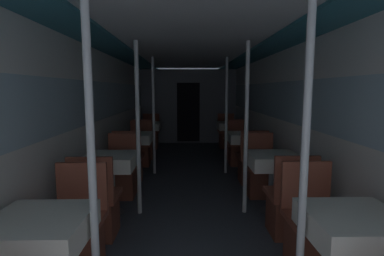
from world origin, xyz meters
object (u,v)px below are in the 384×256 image
object	(u,v)px
chair_left_near_1	(97,211)
dining_table_right_2	(245,139)
dining_table_left_0	(40,234)
dining_table_right_0	(354,231)
chair_left_far_3	(151,137)
support_pole_left_1	(138,130)
support_pole_left_0	(92,169)
dining_table_right_1	(273,163)
chair_right_far_0	(312,236)
support_pole_right_2	(226,116)
chair_left_far_0	(77,238)
chair_left_far_1	(122,177)
support_pole_right_0	(304,167)
support_pole_right_1	(246,129)
chair_right_near_3	(234,146)
chair_left_near_3	(144,146)
chair_right_far_2	(238,151)
chair_left_far_2	(140,151)
dining_table_left_3	(147,127)
chair_right_near_1	(289,209)
chair_left_near_2	(129,167)
dining_table_left_2	(135,140)
dining_table_left_1	(111,164)
dining_table_right_3	(230,127)
chair_right_far_3	(227,137)
support_pole_left_2	(154,116)
chair_right_far_1	(260,176)
chair_right_near_2	(251,166)

from	to	relation	value
chair_left_near_1	dining_table_right_2	world-z (taller)	chair_left_near_1
dining_table_left_0	dining_table_right_0	size ratio (longest dim) A/B	1.00
chair_left_far_3	support_pole_left_1	bearing A→B (deg)	94.70
support_pole_left_0	chair_left_far_3	world-z (taller)	support_pole_left_0
dining_table_right_1	chair_right_far_0	bearing A→B (deg)	-90.00
support_pole_right_2	chair_left_far_0	bearing A→B (deg)	-119.13
chair_left_far_1	support_pole_right_0	xyz separation A→B (m)	(1.64, -2.37, 0.76)
dining_table_right_0	support_pole_right_0	xyz separation A→B (m)	(-0.34, -0.00, 0.42)
support_pole_right_0	support_pole_right_1	bearing A→B (deg)	90.00
chair_left_near_1	chair_left_far_1	bearing A→B (deg)	90.00
dining_table_right_2	chair_right_near_3	size ratio (longest dim) A/B	0.83
chair_left_near_3	chair_left_far_1	bearing A→B (deg)	-90.00
chair_left_far_1	support_pole_left_1	size ratio (longest dim) A/B	0.43
chair_right_far_2	support_pole_right_0	bearing A→B (deg)	85.30
chair_left_far_2	dining_table_left_3	distance (m)	1.22
support_pole_left_0	chair_right_far_2	world-z (taller)	support_pole_left_0
dining_table_right_0	chair_right_near_1	bearing A→B (deg)	90.00
support_pole_left_0	chair_right_near_1	world-z (taller)	support_pole_left_0
chair_left_far_2	dining_table_right_2	bearing A→B (deg)	163.14
chair_left_near_2	chair_left_far_2	world-z (taller)	same
chair_left_far_3	dining_table_right_0	world-z (taller)	chair_left_far_3
chair_left_far_2	chair_left_far_3	distance (m)	1.77
dining_table_right_0	support_pole_right_1	xyz separation A→B (m)	(-0.34, 1.77, 0.42)
chair_left_near_2	dining_table_right_2	size ratio (longest dim) A/B	1.20
chair_right_far_0	dining_table_left_2	bearing A→B (deg)	-56.06
chair_left_far_2	chair_right_near_3	size ratio (longest dim) A/B	1.00
dining_table_left_1	chair_left_far_1	distance (m)	0.69
support_pole_left_0	dining_table_right_0	size ratio (longest dim) A/B	2.82
chair_left_far_3	support_pole_right_2	bearing A→B (deg)	124.67
chair_right_near_1	dining_table_right_3	size ratio (longest dim) A/B	1.20
chair_left_near_2	dining_table_right_0	distance (m)	3.56
chair_left_far_0	chair_left_near_1	xyz separation A→B (m)	(0.00, 0.57, 0.00)
support_pole_left_1	chair_right_far_2	size ratio (longest dim) A/B	2.35
support_pole_left_0	dining_table_left_1	distance (m)	1.85
dining_table_left_0	chair_left_near_2	size ratio (longest dim) A/B	0.83
chair_right_far_3	dining_table_left_3	bearing A→B (deg)	16.86
support_pole_left_1	chair_right_near_3	bearing A→B (deg)	60.87
chair_left_near_2	chair_left_near_1	bearing A→B (deg)	-90.00
support_pole_left_2	chair_left_near_3	xyz separation A→B (m)	(-0.34, 1.17, -0.76)
chair_left_far_3	chair_right_far_2	world-z (taller)	same
chair_left_near_3	chair_right_near_1	distance (m)	4.06
support_pole_right_1	chair_left_far_3	bearing A→B (deg)	111.60
dining_table_right_0	chair_right_far_3	xyz separation A→B (m)	(-0.00, 5.91, -0.34)
chair_right_near_1	chair_right_far_1	distance (m)	1.20
support_pole_left_1	dining_table_right_3	world-z (taller)	support_pole_left_1
chair_left_far_3	chair_right_near_2	size ratio (longest dim) A/B	1.00
chair_left_far_3	chair_right_far_0	distance (m)	5.67
chair_left_far_1	support_pole_right_1	world-z (taller)	support_pole_right_1
support_pole_left_2	support_pole_right_0	world-z (taller)	same
chair_right_far_0	chair_right_near_2	bearing A→B (deg)	-90.00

